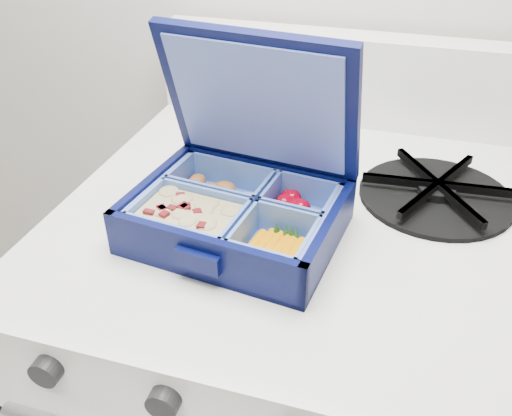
% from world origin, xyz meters
% --- Properties ---
extents(bento_box, '(0.25, 0.20, 0.05)m').
position_xyz_m(bento_box, '(0.09, 1.60, 0.91)').
color(bento_box, '#050937').
rests_on(bento_box, stove).
extents(burner_grate, '(0.20, 0.20, 0.03)m').
position_xyz_m(burner_grate, '(0.30, 1.74, 0.90)').
color(burner_grate, black).
rests_on(burner_grate, stove).
extents(burner_grate_rear, '(0.20, 0.20, 0.02)m').
position_xyz_m(burner_grate_rear, '(0.05, 1.88, 0.89)').
color(burner_grate_rear, black).
rests_on(burner_grate_rear, stove).
extents(fork, '(0.09, 0.20, 0.01)m').
position_xyz_m(fork, '(0.14, 1.73, 0.89)').
color(fork, silver).
rests_on(fork, stove).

